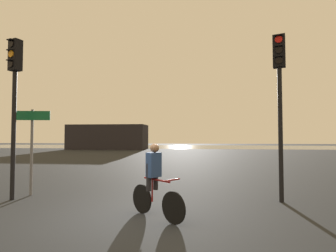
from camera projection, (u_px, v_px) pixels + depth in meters
The scene contains 7 objects.
ground_plane at pixel (118, 220), 5.59m from camera, with size 120.00×120.00×0.00m, color black.
water_strip at pixel (188, 147), 45.26m from camera, with size 80.00×16.00×0.01m, color slate.
distant_building at pixel (108, 137), 36.61m from camera, with size 10.71×4.00×3.40m, color black.
traffic_light_near_right at pixel (280, 86), 7.21m from camera, with size 0.38×0.40×4.59m.
traffic_light_near_left at pixel (14, 88), 7.46m from camera, with size 0.38×0.40×4.55m.
direction_sign_post at pixel (32, 139), 7.94m from camera, with size 1.09×0.22×2.60m.
cyclist at pixel (155, 180), 5.76m from camera, with size 1.32×1.14×1.62m.
Camera 1 is at (1.69, -5.51, 1.77)m, focal length 28.00 mm.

